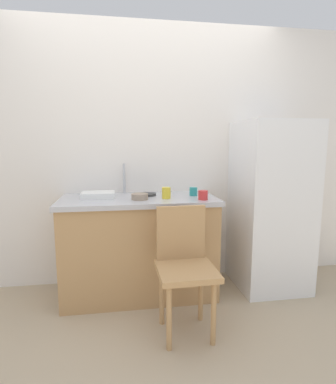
{
  "coord_description": "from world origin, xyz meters",
  "views": [
    {
      "loc": [
        -0.25,
        -1.97,
        1.33
      ],
      "look_at": [
        0.16,
        0.6,
        0.93
      ],
      "focal_mm": 28.59,
      "sensor_mm": 36.0,
      "label": 1
    }
  ],
  "objects_px": {
    "chair": "(185,264)",
    "cup_red": "(203,195)",
    "refrigerator": "(270,206)",
    "hotplate": "(147,194)",
    "terracotta_bowl": "(140,197)",
    "cup_yellow": "(166,193)",
    "cup_teal": "(193,191)",
    "dish_tray": "(98,195)"
  },
  "relations": [
    {
      "from": "terracotta_bowl",
      "to": "cup_red",
      "type": "height_order",
      "value": "cup_red"
    },
    {
      "from": "dish_tray",
      "to": "cup_yellow",
      "type": "height_order",
      "value": "cup_yellow"
    },
    {
      "from": "chair",
      "to": "refrigerator",
      "type": "bearing_deg",
      "value": 30.83
    },
    {
      "from": "cup_yellow",
      "to": "dish_tray",
      "type": "bearing_deg",
      "value": 168.42
    },
    {
      "from": "refrigerator",
      "to": "hotplate",
      "type": "distance_m",
      "value": 1.15
    },
    {
      "from": "cup_red",
      "to": "chair",
      "type": "bearing_deg",
      "value": -120.12
    },
    {
      "from": "terracotta_bowl",
      "to": "hotplate",
      "type": "height_order",
      "value": "terracotta_bowl"
    },
    {
      "from": "chair",
      "to": "cup_teal",
      "type": "xyz_separation_m",
      "value": [
        0.21,
        0.63,
        0.41
      ]
    },
    {
      "from": "cup_teal",
      "to": "cup_red",
      "type": "height_order",
      "value": "cup_red"
    },
    {
      "from": "cup_yellow",
      "to": "cup_red",
      "type": "distance_m",
      "value": 0.31
    },
    {
      "from": "refrigerator",
      "to": "chair",
      "type": "xyz_separation_m",
      "value": [
        -0.94,
        -0.59,
        -0.27
      ]
    },
    {
      "from": "dish_tray",
      "to": "hotplate",
      "type": "height_order",
      "value": "dish_tray"
    },
    {
      "from": "chair",
      "to": "dish_tray",
      "type": "bearing_deg",
      "value": 133.08
    },
    {
      "from": "dish_tray",
      "to": "terracotta_bowl",
      "type": "xyz_separation_m",
      "value": [
        0.35,
        -0.14,
        0.0
      ]
    },
    {
      "from": "chair",
      "to": "terracotta_bowl",
      "type": "relative_size",
      "value": 6.44
    },
    {
      "from": "terracotta_bowl",
      "to": "refrigerator",
      "type": "bearing_deg",
      "value": 4.06
    },
    {
      "from": "refrigerator",
      "to": "cup_yellow",
      "type": "relative_size",
      "value": 16.22
    },
    {
      "from": "refrigerator",
      "to": "terracotta_bowl",
      "type": "bearing_deg",
      "value": -175.94
    },
    {
      "from": "chair",
      "to": "terracotta_bowl",
      "type": "bearing_deg",
      "value": 117.78
    },
    {
      "from": "hotplate",
      "to": "cup_red",
      "type": "relative_size",
      "value": 2.11
    },
    {
      "from": "cup_teal",
      "to": "dish_tray",
      "type": "bearing_deg",
      "value": 179.27
    },
    {
      "from": "cup_red",
      "to": "cup_yellow",
      "type": "bearing_deg",
      "value": 160.2
    },
    {
      "from": "chair",
      "to": "cup_red",
      "type": "height_order",
      "value": "cup_red"
    },
    {
      "from": "terracotta_bowl",
      "to": "cup_red",
      "type": "relative_size",
      "value": 1.72
    },
    {
      "from": "chair",
      "to": "cup_red",
      "type": "relative_size",
      "value": 11.07
    },
    {
      "from": "cup_teal",
      "to": "cup_red",
      "type": "xyz_separation_m",
      "value": [
        0.03,
        -0.21,
        0.0
      ]
    },
    {
      "from": "dish_tray",
      "to": "hotplate",
      "type": "bearing_deg",
      "value": 7.73
    },
    {
      "from": "hotplate",
      "to": "cup_red",
      "type": "distance_m",
      "value": 0.53
    },
    {
      "from": "refrigerator",
      "to": "cup_yellow",
      "type": "height_order",
      "value": "refrigerator"
    },
    {
      "from": "cup_red",
      "to": "terracotta_bowl",
      "type": "bearing_deg",
      "value": 170.84
    },
    {
      "from": "terracotta_bowl",
      "to": "hotplate",
      "type": "xyz_separation_m",
      "value": [
        0.08,
        0.2,
        -0.02
      ]
    },
    {
      "from": "cup_yellow",
      "to": "cup_teal",
      "type": "height_order",
      "value": "cup_yellow"
    },
    {
      "from": "hotplate",
      "to": "cup_yellow",
      "type": "distance_m",
      "value": 0.24
    },
    {
      "from": "cup_yellow",
      "to": "cup_teal",
      "type": "xyz_separation_m",
      "value": [
        0.26,
        0.11,
        -0.01
      ]
    },
    {
      "from": "hotplate",
      "to": "cup_yellow",
      "type": "xyz_separation_m",
      "value": [
        0.15,
        -0.18,
        0.04
      ]
    },
    {
      "from": "refrigerator",
      "to": "cup_teal",
      "type": "relative_size",
      "value": 20.88
    },
    {
      "from": "terracotta_bowl",
      "to": "cup_red",
      "type": "distance_m",
      "value": 0.53
    },
    {
      "from": "dish_tray",
      "to": "cup_yellow",
      "type": "relative_size",
      "value": 2.95
    },
    {
      "from": "chair",
      "to": "cup_teal",
      "type": "relative_size",
      "value": 12.08
    },
    {
      "from": "refrigerator",
      "to": "cup_teal",
      "type": "xyz_separation_m",
      "value": [
        -0.72,
        0.04,
        0.14
      ]
    },
    {
      "from": "refrigerator",
      "to": "cup_teal",
      "type": "height_order",
      "value": "refrigerator"
    },
    {
      "from": "dish_tray",
      "to": "cup_red",
      "type": "xyz_separation_m",
      "value": [
        0.87,
        -0.22,
        0.01
      ]
    }
  ]
}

